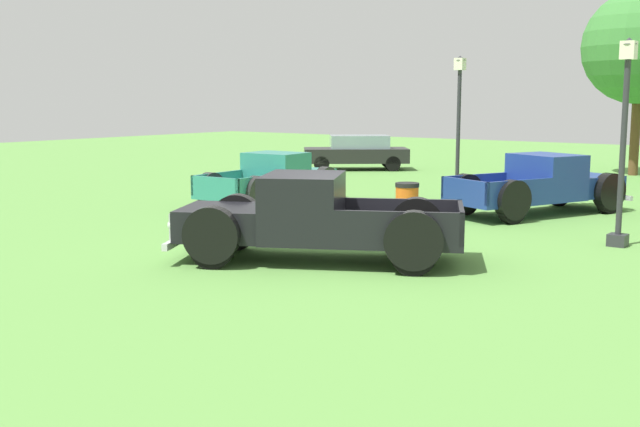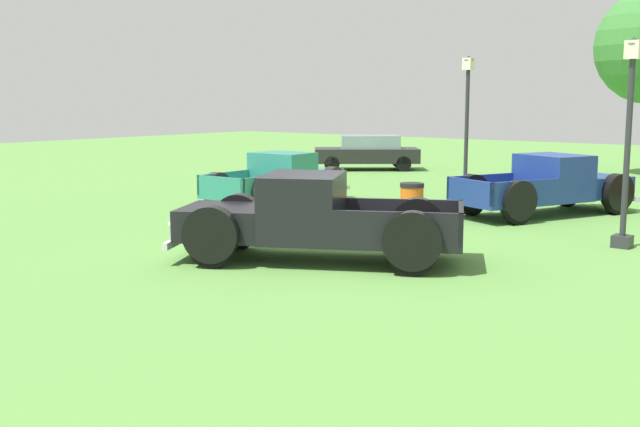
# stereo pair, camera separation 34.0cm
# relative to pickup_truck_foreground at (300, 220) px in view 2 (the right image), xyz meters

# --- Properties ---
(ground_plane) EXTENTS (80.00, 80.00, 0.00)m
(ground_plane) POSITION_rel_pickup_truck_foreground_xyz_m (0.36, 0.57, -0.77)
(ground_plane) COLOR #5B9342
(pickup_truck_foreground) EXTENTS (5.56, 4.14, 1.62)m
(pickup_truck_foreground) POSITION_rel_pickup_truck_foreground_xyz_m (0.00, 0.00, 0.00)
(pickup_truck_foreground) COLOR black
(pickup_truck_foreground) RESTS_ON ground_plane
(pickup_truck_behind_left) EXTENTS (3.65, 5.38, 1.56)m
(pickup_truck_behind_left) POSITION_rel_pickup_truck_foreground_xyz_m (1.50, 8.62, -0.03)
(pickup_truck_behind_left) COLOR navy
(pickup_truck_behind_left) RESTS_ON ground_plane
(pickup_truck_behind_right) EXTENTS (2.06, 4.88, 1.47)m
(pickup_truck_behind_right) POSITION_rel_pickup_truck_foreground_xyz_m (-5.37, 5.81, -0.07)
(pickup_truck_behind_right) COLOR #2D8475
(pickup_truck_behind_right) RESTS_ON ground_plane
(sedan_distant_a) EXTENTS (4.49, 4.10, 1.45)m
(sedan_distant_a) POSITION_rel_pickup_truck_foreground_xyz_m (-9.47, 15.94, -0.02)
(sedan_distant_a) COLOR black
(sedan_distant_a) RESTS_ON ground_plane
(lamp_post_near) EXTENTS (0.36, 0.36, 4.26)m
(lamp_post_near) POSITION_rel_pickup_truck_foreground_xyz_m (-2.04, 10.46, 1.46)
(lamp_post_near) COLOR #2D2D33
(lamp_post_near) RESTS_ON ground_plane
(lamp_post_far) EXTENTS (0.36, 0.36, 4.19)m
(lamp_post_far) POSITION_rel_pickup_truck_foreground_xyz_m (4.34, 5.02, 1.42)
(lamp_post_far) COLOR #2D2D33
(lamp_post_far) RESTS_ON ground_plane
(trash_can) EXTENTS (0.59, 0.59, 0.95)m
(trash_can) POSITION_rel_pickup_truck_foreground_xyz_m (-0.77, 5.25, -0.30)
(trash_can) COLOR orange
(trash_can) RESTS_ON ground_plane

